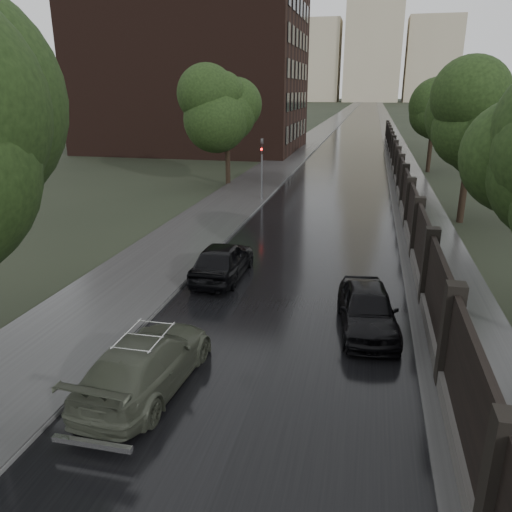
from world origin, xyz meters
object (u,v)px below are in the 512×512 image
(tree_right_b, at_px, (472,130))
(traffic_light, at_px, (262,164))
(car_right_near, at_px, (367,308))
(tree_left_far, at_px, (227,114))
(tree_right_c, at_px, (434,114))
(volga_sedan, at_px, (146,362))
(hatchback_left, at_px, (223,260))

(tree_right_b, distance_m, traffic_light, 12.44)
(tree_right_b, bearing_deg, car_right_near, -108.59)
(tree_left_far, relative_size, tree_right_c, 1.05)
(tree_left_far, distance_m, traffic_light, 6.84)
(tree_right_b, relative_size, car_right_near, 1.71)
(tree_right_c, bearing_deg, traffic_light, -128.18)
(tree_right_b, relative_size, tree_right_c, 1.00)
(traffic_light, bearing_deg, tree_right_c, 51.82)
(car_right_near, bearing_deg, tree_left_far, 108.62)
(tree_left_far, xyz_separation_m, traffic_light, (3.70, -5.01, -2.84))
(tree_right_c, bearing_deg, car_right_near, -98.49)
(tree_left_far, bearing_deg, volga_sedan, -78.39)
(hatchback_left, bearing_deg, car_right_near, 149.48)
(volga_sedan, bearing_deg, car_right_near, -136.60)
(traffic_light, xyz_separation_m, hatchback_left, (1.47, -14.07, -1.67))
(tree_right_b, relative_size, traffic_light, 1.75)
(tree_left_far, height_order, hatchback_left, tree_left_far)
(tree_right_c, xyz_separation_m, hatchback_left, (-10.33, -29.07, -4.23))
(tree_right_b, distance_m, car_right_near, 15.73)
(tree_right_c, height_order, volga_sedan, tree_right_c)
(traffic_light, bearing_deg, hatchback_left, -84.02)
(traffic_light, relative_size, hatchback_left, 0.94)
(volga_sedan, distance_m, hatchback_left, 7.63)
(traffic_light, relative_size, car_right_near, 0.97)
(volga_sedan, bearing_deg, tree_right_c, -101.81)
(tree_left_far, xyz_separation_m, tree_right_c, (15.50, 10.00, -0.29))
(tree_left_far, bearing_deg, car_right_near, -64.49)
(tree_left_far, relative_size, traffic_light, 1.85)
(tree_left_far, xyz_separation_m, hatchback_left, (5.17, -19.07, -4.52))
(tree_right_c, relative_size, volga_sedan, 1.48)
(tree_left_far, xyz_separation_m, tree_right_b, (15.50, -8.00, -0.29))
(tree_left_far, distance_m, tree_right_c, 18.45)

